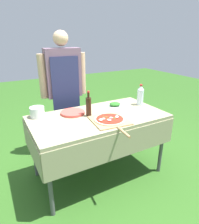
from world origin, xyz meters
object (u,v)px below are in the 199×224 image
object	(u,v)px
pizza_on_peel	(110,120)
plate_stack	(73,113)
water_bottle	(140,95)
oil_bottle	(89,106)
herb_container	(115,104)
prep_table	(99,122)
person_cook	(64,85)
mixing_tub	(37,112)

from	to	relation	value
pizza_on_peel	plate_stack	bearing A→B (deg)	129.71
pizza_on_peel	water_bottle	bearing A→B (deg)	30.03
oil_bottle	herb_container	xyz separation A→B (m)	(0.42, 0.13, -0.09)
pizza_on_peel	herb_container	size ratio (longest dim) A/B	3.57
water_bottle	herb_container	xyz separation A→B (m)	(-0.30, 0.10, -0.10)
prep_table	person_cook	xyz separation A→B (m)	(-0.13, 0.70, 0.29)
person_cook	herb_container	distance (m)	0.72
water_bottle	herb_container	distance (m)	0.34
prep_table	herb_container	world-z (taller)	herb_container
oil_bottle	water_bottle	distance (m)	0.72
pizza_on_peel	mixing_tub	xyz separation A→B (m)	(-0.61, 0.48, 0.04)
pizza_on_peel	oil_bottle	bearing A→B (deg)	124.01
oil_bottle	herb_container	size ratio (longest dim) A/B	1.68
herb_container	person_cook	bearing A→B (deg)	130.71
prep_table	plate_stack	world-z (taller)	plate_stack
person_cook	herb_container	bearing A→B (deg)	134.97
oil_bottle	mixing_tub	bearing A→B (deg)	153.45
person_cook	oil_bottle	size ratio (longest dim) A/B	5.86
plate_stack	water_bottle	bearing A→B (deg)	-8.00
water_bottle	mixing_tub	world-z (taller)	water_bottle
prep_table	plate_stack	size ratio (longest dim) A/B	5.42
mixing_tub	plate_stack	bearing A→B (deg)	-15.19
herb_container	plate_stack	xyz separation A→B (m)	(-0.54, 0.02, -0.01)
oil_bottle	mixing_tub	size ratio (longest dim) A/B	1.83
person_cook	plate_stack	size ratio (longest dim) A/B	6.01
prep_table	water_bottle	bearing A→B (deg)	6.43
water_bottle	plate_stack	bearing A→B (deg)	172.00
herb_container	plate_stack	distance (m)	0.54
herb_container	plate_stack	size ratio (longest dim) A/B	0.61
person_cook	mixing_tub	bearing A→B (deg)	46.65
pizza_on_peel	water_bottle	world-z (taller)	water_bottle
herb_container	prep_table	bearing A→B (deg)	-151.88
oil_bottle	water_bottle	xyz separation A→B (m)	(0.72, 0.03, 0.01)
herb_container	pizza_on_peel	bearing A→B (deg)	-128.98
prep_table	herb_container	xyz separation A→B (m)	(0.32, 0.17, 0.10)
oil_bottle	pizza_on_peel	bearing A→B (deg)	-62.41
pizza_on_peel	herb_container	bearing A→B (deg)	57.44
pizza_on_peel	mixing_tub	bearing A→B (deg)	148.28
herb_container	plate_stack	bearing A→B (deg)	178.10
plate_stack	herb_container	bearing A→B (deg)	-1.90
person_cook	oil_bottle	world-z (taller)	person_cook
prep_table	oil_bottle	size ratio (longest dim) A/B	5.28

